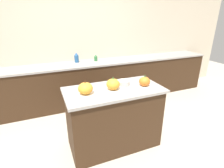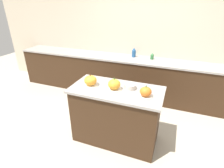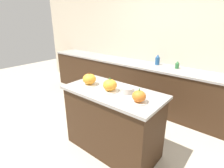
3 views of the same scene
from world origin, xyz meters
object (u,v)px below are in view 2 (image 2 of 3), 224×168
object	(u,v)px
bottle_short	(152,56)
bottle_tall	(134,53)
pumpkin_cake_left	(91,81)
pumpkin_cake_right	(146,92)
mixing_bowl	(130,86)
pumpkin_cake_center	(114,84)

from	to	relation	value
bottle_short	bottle_tall	bearing A→B (deg)	176.11
pumpkin_cake_left	bottle_tall	bearing A→B (deg)	82.17
pumpkin_cake_right	mixing_bowl	world-z (taller)	pumpkin_cake_right
pumpkin_cake_center	pumpkin_cake_left	bearing A→B (deg)	-179.61
bottle_tall	pumpkin_cake_left	bearing A→B (deg)	-97.83
pumpkin_cake_left	bottle_tall	distance (m)	1.68
pumpkin_cake_right	mixing_bowl	distance (m)	0.29
pumpkin_cake_center	bottle_tall	distance (m)	1.67
pumpkin_cake_center	bottle_short	xyz separation A→B (m)	(0.27, 1.63, -0.01)
bottle_tall	mixing_bowl	distance (m)	1.60
pumpkin_cake_right	pumpkin_cake_center	bearing A→B (deg)	174.38
pumpkin_cake_left	pumpkin_cake_right	distance (m)	0.83
pumpkin_cake_center	bottle_short	bearing A→B (deg)	80.65
pumpkin_cake_center	mixing_bowl	xyz separation A→B (m)	(0.20, 0.10, -0.04)
pumpkin_cake_left	bottle_tall	xyz separation A→B (m)	(0.23, 1.66, 0.02)
pumpkin_cake_left	mixing_bowl	bearing A→B (deg)	10.36
pumpkin_cake_left	pumpkin_cake_right	bearing A→B (deg)	-2.92
bottle_tall	bottle_short	distance (m)	0.42
pumpkin_cake_center	mixing_bowl	size ratio (longest dim) A/B	1.22
mixing_bowl	bottle_short	bearing A→B (deg)	87.49
pumpkin_cake_center	bottle_short	world-z (taller)	pumpkin_cake_center
pumpkin_cake_right	mixing_bowl	size ratio (longest dim) A/B	1.08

